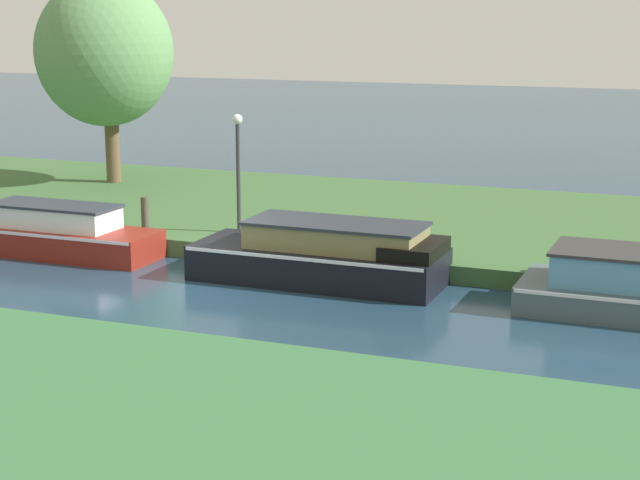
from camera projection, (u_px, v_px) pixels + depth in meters
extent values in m
plane|color=#1F3B4F|center=(189.00, 284.00, 21.58)|extent=(120.00, 120.00, 0.00)
cube|color=#3B6234|center=(315.00, 215.00, 27.88)|extent=(72.00, 10.00, 0.40)
cube|color=#45565A|center=(637.00, 300.00, 19.39)|extent=(4.34, 2.09, 0.55)
cube|color=silver|center=(638.00, 288.00, 19.33)|extent=(4.25, 2.12, 0.07)
cube|color=#5894BF|center=(635.00, 270.00, 19.29)|extent=(2.94, 1.59, 0.60)
cube|color=#302F2F|center=(636.00, 253.00, 19.22)|extent=(3.04, 1.67, 0.06)
cube|color=maroon|center=(66.00, 242.00, 24.02)|extent=(4.48, 1.54, 0.66)
cube|color=white|center=(65.00, 230.00, 23.95)|extent=(4.39, 1.57, 0.07)
cube|color=white|center=(54.00, 217.00, 24.00)|extent=(3.02, 1.17, 0.49)
cube|color=#2A313C|center=(53.00, 205.00, 23.94)|extent=(3.12, 1.23, 0.06)
cube|color=black|center=(318.00, 264.00, 21.71)|extent=(5.29, 1.98, 0.75)
cube|color=white|center=(318.00, 249.00, 21.64)|extent=(5.18, 2.01, 0.07)
cube|color=olive|center=(336.00, 237.00, 21.43)|extent=(3.63, 1.50, 0.50)
cube|color=#272C34|center=(336.00, 223.00, 21.37)|extent=(3.73, 1.58, 0.06)
cube|color=black|center=(414.00, 249.00, 20.84)|extent=(1.08, 1.66, 0.28)
cylinder|color=brown|center=(112.00, 138.00, 31.67)|extent=(0.44, 0.44, 2.75)
ellipsoid|color=#5D8D54|center=(105.00, 52.00, 30.92)|extent=(4.08, 4.26, 4.44)
cylinder|color=#333338|center=(238.00, 179.00, 24.46)|extent=(0.10, 0.10, 2.58)
sphere|color=white|center=(237.00, 119.00, 24.15)|extent=(0.24, 0.24, 0.24)
cylinder|color=#424032|center=(145.00, 215.00, 24.65)|extent=(0.19, 0.19, 0.85)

